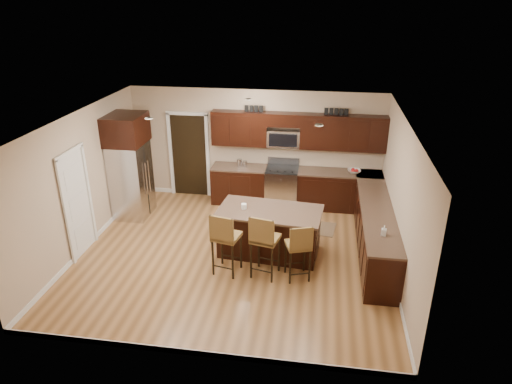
% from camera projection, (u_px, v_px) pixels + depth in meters
% --- Properties ---
extents(floor, '(6.00, 6.00, 0.00)m').
position_uv_depth(floor, '(235.00, 255.00, 8.95)').
color(floor, '#9D6D3E').
rests_on(floor, ground).
extents(ceiling, '(6.00, 6.00, 0.00)m').
position_uv_depth(ceiling, '(232.00, 120.00, 7.86)').
color(ceiling, silver).
rests_on(ceiling, wall_back).
extents(wall_back, '(6.00, 0.00, 6.00)m').
position_uv_depth(wall_back, '(256.00, 146.00, 10.90)').
color(wall_back, tan).
rests_on(wall_back, floor).
extents(wall_left, '(0.00, 5.50, 5.50)m').
position_uv_depth(wall_left, '(81.00, 183.00, 8.82)').
color(wall_left, tan).
rests_on(wall_left, floor).
extents(wall_right, '(0.00, 5.50, 5.50)m').
position_uv_depth(wall_right, '(401.00, 202.00, 8.00)').
color(wall_right, tan).
rests_on(wall_right, floor).
extents(base_cabinets, '(4.02, 3.96, 0.92)m').
position_uv_depth(base_cabinets, '(334.00, 208.00, 9.81)').
color(base_cabinets, black).
rests_on(base_cabinets, floor).
extents(upper_cabinets, '(4.00, 0.33, 0.80)m').
position_uv_depth(upper_cabinets, '(300.00, 130.00, 10.41)').
color(upper_cabinets, black).
rests_on(upper_cabinets, wall_back).
extents(range, '(0.76, 0.64, 1.11)m').
position_uv_depth(range, '(282.00, 186.00, 10.89)').
color(range, silver).
rests_on(range, floor).
extents(microwave, '(0.76, 0.31, 0.40)m').
position_uv_depth(microwave, '(284.00, 138.00, 10.56)').
color(microwave, silver).
rests_on(microwave, upper_cabinets).
extents(doorway, '(0.85, 0.03, 2.06)m').
position_uv_depth(doorway, '(189.00, 156.00, 11.24)').
color(doorway, black).
rests_on(doorway, floor).
extents(pantry_door, '(0.03, 0.80, 2.04)m').
position_uv_depth(pantry_door, '(77.00, 205.00, 8.68)').
color(pantry_door, white).
rests_on(pantry_door, floor).
extents(letter_decor, '(2.20, 0.03, 0.15)m').
position_uv_depth(letter_decor, '(294.00, 110.00, 10.24)').
color(letter_decor, black).
rests_on(letter_decor, upper_cabinets).
extents(island, '(2.06, 1.22, 0.92)m').
position_uv_depth(island, '(269.00, 233.00, 8.88)').
color(island, black).
rests_on(island, floor).
extents(stool_left, '(0.54, 0.54, 1.21)m').
position_uv_depth(stool_left, '(225.00, 237.00, 8.07)').
color(stool_left, olive).
rests_on(stool_left, floor).
extents(stool_mid, '(0.55, 0.55, 1.23)m').
position_uv_depth(stool_mid, '(264.00, 239.00, 7.97)').
color(stool_mid, olive).
rests_on(stool_mid, floor).
extents(stool_right, '(0.52, 0.52, 1.10)m').
position_uv_depth(stool_right, '(299.00, 246.00, 7.93)').
color(stool_right, olive).
rests_on(stool_right, floor).
extents(refrigerator, '(0.79, 0.92, 2.35)m').
position_uv_depth(refrigerator, '(130.00, 165.00, 10.10)').
color(refrigerator, silver).
rests_on(refrigerator, floor).
extents(floor_mat, '(1.08, 0.80, 0.01)m').
position_uv_depth(floor_mat, '(312.00, 227.00, 9.99)').
color(floor_mat, brown).
rests_on(floor_mat, floor).
extents(fruit_bowl, '(0.32, 0.32, 0.07)m').
position_uv_depth(fruit_bowl, '(354.00, 171.00, 10.46)').
color(fruit_bowl, silver).
rests_on(fruit_bowl, base_cabinets).
extents(soap_bottle, '(0.09, 0.09, 0.18)m').
position_uv_depth(soap_bottle, '(384.00, 231.00, 7.75)').
color(soap_bottle, '#B2B2B2').
rests_on(soap_bottle, base_cabinets).
extents(canister_tall, '(0.12, 0.12, 0.19)m').
position_uv_depth(canister_tall, '(239.00, 163.00, 10.81)').
color(canister_tall, silver).
rests_on(canister_tall, base_cabinets).
extents(canister_short, '(0.11, 0.11, 0.15)m').
position_uv_depth(canister_short, '(245.00, 164.00, 10.80)').
color(canister_short, silver).
rests_on(canister_short, base_cabinets).
extents(island_jar, '(0.10, 0.10, 0.10)m').
position_uv_depth(island_jar, '(244.00, 206.00, 8.73)').
color(island_jar, white).
rests_on(island_jar, island).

